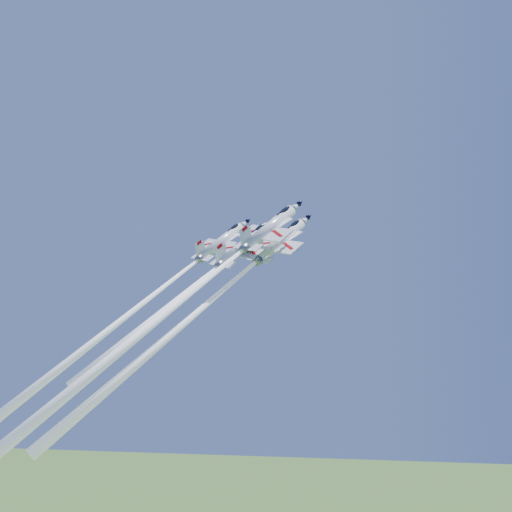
# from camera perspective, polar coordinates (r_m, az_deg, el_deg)

# --- Properties ---
(jet_lead) EXTENTS (27.37, 34.28, 39.44)m
(jet_lead) POSITION_cam_1_polar(r_m,az_deg,el_deg) (85.64, -5.27, -5.07)
(jet_lead) COLOR white
(jet_left) EXTENTS (26.43, 33.33, 38.45)m
(jet_left) POSITION_cam_1_polar(r_m,az_deg,el_deg) (91.94, -11.42, -4.79)
(jet_left) COLOR white
(jet_right) EXTENTS (28.76, 36.22, 41.76)m
(jet_right) POSITION_cam_1_polar(r_m,az_deg,el_deg) (79.90, -7.83, -4.72)
(jet_right) COLOR white
(jet_slot) EXTENTS (20.89, 25.27, 28.70)m
(jet_slot) POSITION_cam_1_polar(r_m,az_deg,el_deg) (84.09, -6.28, -3.07)
(jet_slot) COLOR white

